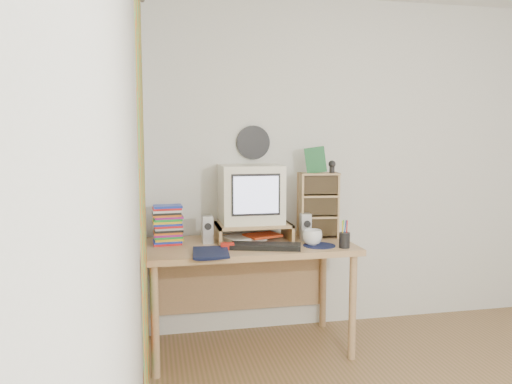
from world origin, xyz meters
name	(u,v)px	position (x,y,z in m)	size (l,w,h in m)	color
back_wall	(369,165)	(0.00, 1.75, 1.25)	(3.50, 3.50, 0.00)	silver
left_wall	(130,198)	(-1.75, 0.00, 1.25)	(3.50, 3.50, 0.00)	silver
curtain	(143,207)	(-1.71, 0.48, 1.15)	(2.20, 2.20, 0.00)	#BF5C1B
wall_disc	(253,143)	(-0.93, 1.73, 1.43)	(0.25, 0.25, 0.02)	black
desk	(247,260)	(-1.03, 1.44, 0.62)	(1.40, 0.70, 0.75)	tan
monitor_riser	(253,227)	(-0.98, 1.48, 0.84)	(0.52, 0.30, 0.12)	tan
crt_monitor	(251,194)	(-0.98, 1.53, 1.07)	(0.43, 0.43, 0.41)	white
speaker_left	(207,230)	(-1.31, 1.45, 0.84)	(0.07, 0.07, 0.19)	#ACACB1
speaker_right	(305,227)	(-0.62, 1.40, 0.84)	(0.07, 0.07, 0.19)	#ACACB1
keyboard	(266,246)	(-0.95, 1.21, 0.77)	(0.46, 0.15, 0.03)	black
dvd_stack	(168,225)	(-1.57, 1.47, 0.88)	(0.19, 0.13, 0.27)	brown
cd_rack	(319,205)	(-0.50, 1.49, 0.98)	(0.28, 0.15, 0.47)	tan
mug	(312,237)	(-0.62, 1.24, 0.80)	(0.13, 0.13, 0.10)	white
diary	(193,251)	(-1.43, 1.11, 0.78)	(0.27, 0.20, 0.05)	black
mousepad	(319,246)	(-0.59, 1.21, 0.75)	(0.22, 0.22, 0.00)	#121038
pen_cup	(345,237)	(-0.44, 1.12, 0.82)	(0.07, 0.07, 0.14)	black
papers	(251,238)	(-1.00, 1.49, 0.77)	(0.27, 0.19, 0.04)	white
red_box	(227,246)	(-1.20, 1.23, 0.77)	(0.08, 0.05, 0.04)	red
game_box	(315,160)	(-0.52, 1.50, 1.31)	(0.14, 0.03, 0.18)	#1A5D2D
webcam	(332,167)	(-0.41, 1.46, 1.26)	(0.05, 0.05, 0.09)	black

